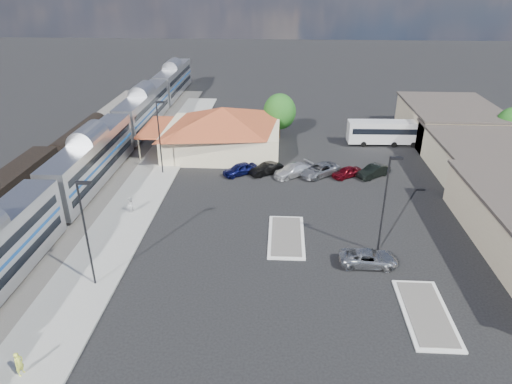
{
  "coord_description": "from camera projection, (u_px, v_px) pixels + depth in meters",
  "views": [
    {
      "loc": [
        3.27,
        -34.32,
        22.19
      ],
      "look_at": [
        0.97,
        5.71,
        2.8
      ],
      "focal_mm": 32.0,
      "sensor_mm": 36.0,
      "label": 1
    }
  ],
  "objects": [
    {
      "name": "ground",
      "position": [
        241.0,
        248.0,
        40.67
      ],
      "size": [
        280.0,
        280.0,
        0.0
      ],
      "primitive_type": "plane",
      "color": "black",
      "rests_on": "ground"
    },
    {
      "name": "railbed",
      "position": [
        53.0,
        201.0,
        48.91
      ],
      "size": [
        16.0,
        100.0,
        0.12
      ],
      "primitive_type": "cube",
      "color": "#4C4944",
      "rests_on": "ground"
    },
    {
      "name": "platform",
      "position": [
        130.0,
        211.0,
        46.64
      ],
      "size": [
        5.5,
        92.0,
        0.18
      ],
      "primitive_type": "cube",
      "color": "gray",
      "rests_on": "ground"
    },
    {
      "name": "passenger_train",
      "position": [
        92.0,
        161.0,
        51.57
      ],
      "size": [
        3.0,
        104.0,
        5.55
      ],
      "color": "silver",
      "rests_on": "ground"
    },
    {
      "name": "freight_cars",
      "position": [
        17.0,
        188.0,
        47.34
      ],
      "size": [
        2.8,
        46.0,
        4.0
      ],
      "color": "black",
      "rests_on": "ground"
    },
    {
      "name": "station_depot",
      "position": [
        223.0,
        130.0,
        61.11
      ],
      "size": [
        18.35,
        12.24,
        6.2
      ],
      "color": "beige",
      "rests_on": "ground"
    },
    {
      "name": "buildings_east",
      "position": [
        501.0,
        169.0,
        51.08
      ],
      "size": [
        14.4,
        51.4,
        4.8
      ],
      "color": "#C6B28C",
      "rests_on": "ground"
    },
    {
      "name": "traffic_island_south",
      "position": [
        286.0,
        236.0,
        42.22
      ],
      "size": [
        3.3,
        7.5,
        0.21
      ],
      "color": "silver",
      "rests_on": "ground"
    },
    {
      "name": "traffic_island_north",
      "position": [
        426.0,
        313.0,
        32.71
      ],
      "size": [
        3.3,
        7.5,
        0.21
      ],
      "color": "silver",
      "rests_on": "ground"
    },
    {
      "name": "lamp_plat_s",
      "position": [
        86.0,
        226.0,
        33.51
      ],
      "size": [
        1.08,
        0.25,
        9.0
      ],
      "color": "black",
      "rests_on": "ground"
    },
    {
      "name": "lamp_plat_n",
      "position": [
        160.0,
        132.0,
        53.29
      ],
      "size": [
        1.08,
        0.25,
        9.0
      ],
      "color": "black",
      "rests_on": "ground"
    },
    {
      "name": "lamp_lot",
      "position": [
        386.0,
        198.0,
        37.72
      ],
      "size": [
        1.08,
        0.25,
        9.0
      ],
      "color": "black",
      "rests_on": "ground"
    },
    {
      "name": "tree_east_c",
      "position": [
        512.0,
        125.0,
        60.65
      ],
      "size": [
        4.41,
        4.41,
        6.21
      ],
      "color": "#382314",
      "rests_on": "ground"
    },
    {
      "name": "tree_depot",
      "position": [
        280.0,
        112.0,
        65.73
      ],
      "size": [
        4.71,
        4.71,
        6.63
      ],
      "color": "#382314",
      "rests_on": "ground"
    },
    {
      "name": "suv",
      "position": [
        369.0,
        258.0,
        37.99
      ],
      "size": [
        4.92,
        2.33,
        1.36
      ],
      "primitive_type": "imported",
      "rotation": [
        0.0,
        0.0,
        1.56
      ],
      "color": "#9FA2A7",
      "rests_on": "ground"
    },
    {
      "name": "coach_bus",
      "position": [
        386.0,
        131.0,
        64.09
      ],
      "size": [
        10.72,
        2.63,
        3.42
      ],
      "rotation": [
        0.0,
        0.0,
        1.6
      ],
      "color": "white",
      "rests_on": "ground"
    },
    {
      "name": "person_a",
      "position": [
        19.0,
        364.0,
        27.33
      ],
      "size": [
        0.53,
        0.68,
        1.65
      ],
      "primitive_type": "imported",
      "rotation": [
        0.0,
        0.0,
        1.32
      ],
      "color": "#D5E146",
      "rests_on": "platform"
    },
    {
      "name": "person_b",
      "position": [
        130.0,
        205.0,
        45.97
      ],
      "size": [
        0.71,
        0.87,
        1.63
      ],
      "primitive_type": "imported",
      "rotation": [
        0.0,
        0.0,
        -1.7
      ],
      "color": "silver",
      "rests_on": "platform"
    },
    {
      "name": "parked_car_a",
      "position": [
        240.0,
        169.0,
        55.01
      ],
      "size": [
        4.49,
        3.8,
        1.45
      ],
      "primitive_type": "imported",
      "rotation": [
        0.0,
        0.0,
        -0.98
      ],
      "color": "#0E1147",
      "rests_on": "ground"
    },
    {
      "name": "parked_car_b",
      "position": [
        266.0,
        169.0,
        55.13
      ],
      "size": [
        4.33,
        3.5,
        1.38
      ],
      "primitive_type": "imported",
      "rotation": [
        0.0,
        0.0,
        -1.0
      ],
      "color": "black",
      "rests_on": "ground"
    },
    {
      "name": "parked_car_c",
      "position": [
        293.0,
        170.0,
        54.67
      ],
      "size": [
        5.38,
        4.74,
        1.49
      ],
      "primitive_type": "imported",
      "rotation": [
        0.0,
        0.0,
        -0.93
      ],
      "color": "silver",
      "rests_on": "ground"
    },
    {
      "name": "parked_car_d",
      "position": [
        320.0,
        170.0,
        54.78
      ],
      "size": [
        5.66,
        5.2,
        1.47
      ],
      "primitive_type": "imported",
      "rotation": [
        0.0,
        0.0,
        -0.9
      ],
      "color": "gray",
      "rests_on": "ground"
    },
    {
      "name": "parked_car_e",
      "position": [
        347.0,
        172.0,
        54.39
      ],
      "size": [
        3.97,
        3.31,
        1.28
      ],
      "primitive_type": "imported",
      "rotation": [
        0.0,
        0.0,
        -1.0
      ],
      "color": "maroon",
      "rests_on": "ground"
    },
    {
      "name": "parked_car_f",
      "position": [
        373.0,
        171.0,
        54.46
      ],
      "size": [
        4.41,
        3.9,
        1.45
      ],
      "primitive_type": "imported",
      "rotation": [
        0.0,
        0.0,
        -0.91
      ],
      "color": "black",
      "rests_on": "ground"
    }
  ]
}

